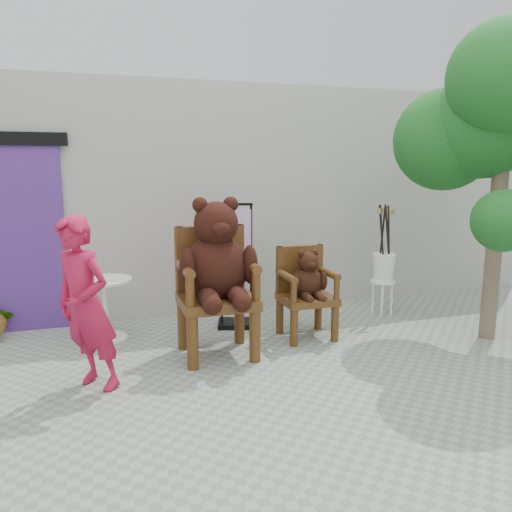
{
  "coord_description": "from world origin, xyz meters",
  "views": [
    {
      "loc": [
        -2.03,
        -3.75,
        1.96
      ],
      "look_at": [
        -0.35,
        1.5,
        0.95
      ],
      "focal_mm": 35.0,
      "sensor_mm": 36.0,
      "label": 1
    }
  ],
  "objects_px": {
    "cafe_table": "(106,302)",
    "stool_bucket": "(384,266)",
    "chair_big": "(216,268)",
    "display_stand": "(236,280)",
    "chair_small": "(306,284)",
    "tree": "(498,116)",
    "person": "(86,306)"
  },
  "relations": [
    {
      "from": "cafe_table",
      "to": "display_stand",
      "type": "relative_size",
      "value": 0.47
    },
    {
      "from": "chair_small",
      "to": "tree",
      "type": "bearing_deg",
      "value": -17.62
    },
    {
      "from": "chair_big",
      "to": "display_stand",
      "type": "xyz_separation_m",
      "value": [
        0.44,
        0.84,
        -0.34
      ]
    },
    {
      "from": "cafe_table",
      "to": "display_stand",
      "type": "distance_m",
      "value": 1.54
    },
    {
      "from": "chair_big",
      "to": "cafe_table",
      "type": "relative_size",
      "value": 2.34
    },
    {
      "from": "display_stand",
      "to": "tree",
      "type": "relative_size",
      "value": 0.45
    },
    {
      "from": "cafe_table",
      "to": "tree",
      "type": "relative_size",
      "value": 0.21
    },
    {
      "from": "display_stand",
      "to": "stool_bucket",
      "type": "distance_m",
      "value": 1.99
    },
    {
      "from": "person",
      "to": "cafe_table",
      "type": "height_order",
      "value": "person"
    },
    {
      "from": "tree",
      "to": "person",
      "type": "bearing_deg",
      "value": -178.28
    },
    {
      "from": "cafe_table",
      "to": "stool_bucket",
      "type": "bearing_deg",
      "value": -1.25
    },
    {
      "from": "chair_big",
      "to": "display_stand",
      "type": "height_order",
      "value": "chair_big"
    },
    {
      "from": "display_stand",
      "to": "person",
      "type": "bearing_deg",
      "value": -125.71
    },
    {
      "from": "chair_big",
      "to": "stool_bucket",
      "type": "height_order",
      "value": "chair_big"
    },
    {
      "from": "person",
      "to": "chair_big",
      "type": "bearing_deg",
      "value": 68.3
    },
    {
      "from": "chair_small",
      "to": "person",
      "type": "relative_size",
      "value": 0.67
    },
    {
      "from": "stool_bucket",
      "to": "tree",
      "type": "distance_m",
      "value": 2.24
    },
    {
      "from": "chair_small",
      "to": "display_stand",
      "type": "xyz_separation_m",
      "value": [
        -0.66,
        0.6,
        -0.04
      ]
    },
    {
      "from": "display_stand",
      "to": "tree",
      "type": "xyz_separation_m",
      "value": [
        2.59,
        -1.22,
        1.89
      ]
    },
    {
      "from": "stool_bucket",
      "to": "person",
      "type": "bearing_deg",
      "value": -161.23
    },
    {
      "from": "chair_big",
      "to": "person",
      "type": "height_order",
      "value": "chair_big"
    },
    {
      "from": "display_stand",
      "to": "tree",
      "type": "height_order",
      "value": "tree"
    },
    {
      "from": "cafe_table",
      "to": "stool_bucket",
      "type": "height_order",
      "value": "stool_bucket"
    },
    {
      "from": "cafe_table",
      "to": "person",
      "type": "bearing_deg",
      "value": -97.24
    },
    {
      "from": "chair_big",
      "to": "tree",
      "type": "height_order",
      "value": "tree"
    },
    {
      "from": "chair_small",
      "to": "stool_bucket",
      "type": "relative_size",
      "value": 0.71
    },
    {
      "from": "person",
      "to": "tree",
      "type": "height_order",
      "value": "tree"
    },
    {
      "from": "cafe_table",
      "to": "tree",
      "type": "distance_m",
      "value": 4.75
    },
    {
      "from": "person",
      "to": "display_stand",
      "type": "relative_size",
      "value": 1.03
    },
    {
      "from": "display_stand",
      "to": "stool_bucket",
      "type": "xyz_separation_m",
      "value": [
        1.99,
        -0.09,
        0.06
      ]
    },
    {
      "from": "cafe_table",
      "to": "stool_bucket",
      "type": "xyz_separation_m",
      "value": [
        3.52,
        -0.08,
        0.2
      ]
    },
    {
      "from": "person",
      "to": "tree",
      "type": "distance_m",
      "value": 4.62
    }
  ]
}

